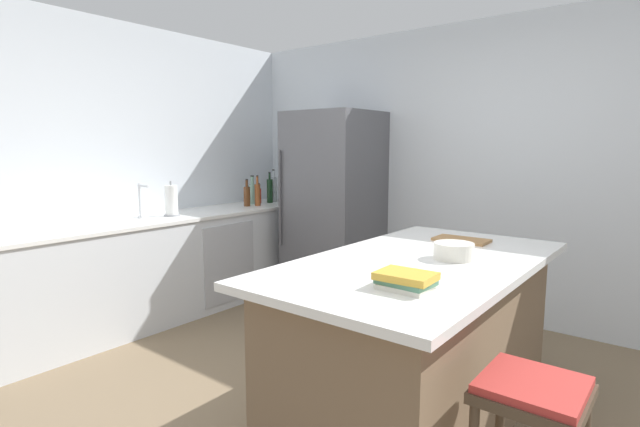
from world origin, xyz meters
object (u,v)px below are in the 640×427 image
at_px(olive_oil_bottle, 286,191).
at_px(sink_faucet, 141,200).
at_px(vinegar_bottle, 257,194).
at_px(kitchen_island, 418,343).
at_px(wine_bottle, 270,190).
at_px(bar_stool, 531,415).
at_px(cutting_board, 461,240).
at_px(soda_bottle, 274,189).
at_px(hot_sauce_bottle, 259,195).
at_px(paper_towel_roll, 171,201).
at_px(refrigerator, 334,207).
at_px(mixing_bowl, 454,251).
at_px(syrup_bottle, 247,196).
at_px(cookbook_stack, 406,280).
at_px(gin_bottle, 252,193).

bearing_deg(olive_oil_bottle, sink_faucet, -94.27).
bearing_deg(vinegar_bottle, sink_faucet, -96.17).
distance_m(kitchen_island, wine_bottle, 3.06).
xyz_separation_m(bar_stool, cutting_board, (-0.73, 1.14, 0.37)).
distance_m(soda_bottle, hot_sauce_bottle, 0.20).
xyz_separation_m(sink_faucet, vinegar_bottle, (0.14, 1.26, -0.03)).
bearing_deg(paper_towel_roll, hot_sauce_bottle, 94.66).
distance_m(refrigerator, sink_faucet, 1.80).
bearing_deg(paper_towel_roll, olive_oil_bottle, 87.93).
height_order(bar_stool, mixing_bowl, mixing_bowl).
relative_size(wine_bottle, hot_sauce_bottle, 1.56).
bearing_deg(kitchen_island, syrup_bottle, 155.69).
bearing_deg(cookbook_stack, kitchen_island, 110.32).
height_order(gin_bottle, cookbook_stack, gin_bottle).
relative_size(olive_oil_bottle, gin_bottle, 0.93).
distance_m(paper_towel_roll, cookbook_stack, 2.86).
bearing_deg(sink_faucet, hot_sauce_bottle, 90.83).
xyz_separation_m(kitchen_island, vinegar_bottle, (-2.50, 1.25, 0.56)).
bearing_deg(wine_bottle, cutting_board, -19.87).
bearing_deg(cookbook_stack, mixing_bowl, 95.29).
relative_size(gin_bottle, cookbook_stack, 1.27).
height_order(kitchen_island, soda_bottle, soda_bottle).
height_order(olive_oil_bottle, mixing_bowl, olive_oil_bottle).
relative_size(paper_towel_roll, cutting_board, 0.95).
relative_size(soda_bottle, gin_bottle, 1.18).
height_order(kitchen_island, cookbook_stack, cookbook_stack).
distance_m(refrigerator, cutting_board, 1.94).
bearing_deg(syrup_bottle, bar_stool, -27.36).
distance_m(paper_towel_roll, mixing_bowl, 2.70).
bearing_deg(mixing_bowl, gin_bottle, 156.29).
bearing_deg(mixing_bowl, hot_sauce_bottle, 154.72).
height_order(vinegar_bottle, mixing_bowl, vinegar_bottle).
height_order(sink_faucet, olive_oil_bottle, sink_faucet).
xyz_separation_m(sink_faucet, cookbook_stack, (2.83, -0.52, -0.09)).
bearing_deg(hot_sauce_bottle, paper_towel_roll, -85.34).
distance_m(soda_bottle, cookbook_stack, 3.53).
distance_m(wine_bottle, syrup_bottle, 0.38).
bearing_deg(syrup_bottle, paper_towel_roll, -90.58).
xyz_separation_m(bar_stool, wine_bottle, (-3.30, 2.06, 0.48)).
xyz_separation_m(soda_bottle, cutting_board, (2.60, -1.02, -0.11)).
distance_m(kitchen_island, vinegar_bottle, 2.85).
relative_size(gin_bottle, vinegar_bottle, 0.96).
distance_m(wine_bottle, cookbook_stack, 3.46).
xyz_separation_m(sink_faucet, hot_sauce_bottle, (-0.02, 1.43, -0.07)).
relative_size(sink_faucet, wine_bottle, 0.89).
distance_m(sink_faucet, wine_bottle, 1.53).
distance_m(refrigerator, wine_bottle, 0.88).
xyz_separation_m(wine_bottle, vinegar_bottle, (0.09, -0.27, -0.01)).
bearing_deg(olive_oil_bottle, bar_stool, -34.94).
distance_m(refrigerator, bar_stool, 3.22).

